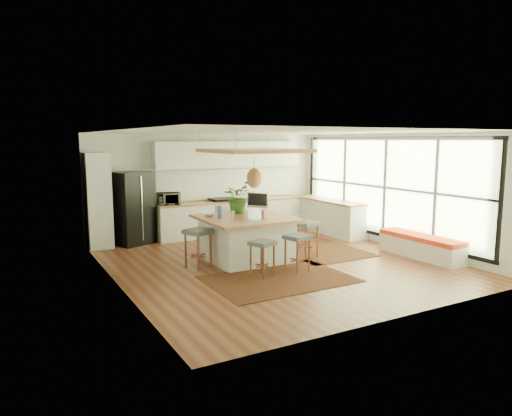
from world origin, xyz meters
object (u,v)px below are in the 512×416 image
stool_right_back (288,233)px  island_plant (237,200)px  stool_right_front (306,241)px  microwave (169,197)px  island (246,238)px  stool_left_side (198,250)px  laptop (258,214)px  stool_near_left (262,258)px  fridge (133,207)px  stool_near_right (297,254)px  monitor (258,201)px

stool_right_back → island_plant: bearing=171.5°
stool_right_front → microwave: microwave is taller
island → microwave: microwave is taller
stool_left_side → island_plant: (1.26, 0.73, 0.85)m
stool_right_front → laptop: laptop is taller
stool_near_left → microwave: (-0.49, 3.88, 0.76)m
fridge → stool_right_back: 3.83m
stool_left_side → island: bearing=4.4°
fridge → island_plant: (1.81, -2.06, 0.28)m
fridge → stool_left_side: size_ratio=2.28×
fridge → laptop: size_ratio=5.01×
microwave → island_plant: island_plant is taller
island → stool_right_back: bearing=18.7°
stool_right_back → stool_left_side: (-2.49, -0.55, 0.00)m
stool_left_side → laptop: (1.14, -0.40, 0.70)m
stool_near_right → island_plant: island_plant is taller
stool_right_back → stool_left_side: same height
monitor → island_plant: bearing=-171.0°
island → stool_right_front: size_ratio=2.33×
island → laptop: bearing=-88.0°
stool_right_front → stool_right_back: 0.92m
island → monitor: (0.47, 0.33, 0.72)m
fridge → stool_right_front: fridge is taller
stool_left_side → monitor: monitor is taller
fridge → island: size_ratio=0.96×
stool_near_left → laptop: size_ratio=1.91×
island → laptop: size_ratio=5.21×
fridge → stool_left_side: (0.56, -2.80, -0.57)m
stool_near_right → island: bearing=109.2°
laptop → monitor: (0.46, 0.81, 0.14)m
stool_right_back → island_plant: (-1.24, 0.18, 0.85)m
stool_left_side → laptop: 1.40m
stool_near_left → island_plant: (0.44, 1.90, 0.85)m
stool_near_left → microwave: bearing=97.1°
stool_near_right → microwave: (-1.25, 3.91, 0.76)m
island → island_plant: bearing=78.7°
island → stool_right_front: (1.24, -0.45, -0.11)m
stool_near_right → island_plant: (-0.32, 1.93, 0.85)m
fridge → stool_left_side: 2.91m
island → monitor: monitor is taller
stool_near_left → stool_near_right: 0.76m
stool_near_left → stool_near_right: size_ratio=0.94×
stool_near_left → island_plant: 2.13m
fridge → stool_left_side: bearing=-100.3°
stool_near_left → stool_right_back: (1.68, 1.71, 0.00)m
monitor → island_plant: (-0.34, 0.32, 0.02)m
stool_right_back → microwave: microwave is taller
island → island_plant: island_plant is taller
stool_near_left → microwave: size_ratio=1.24×
island → stool_right_back: (1.37, 0.46, -0.11)m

